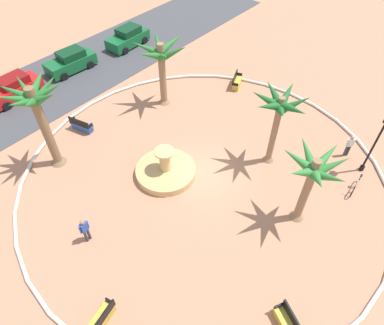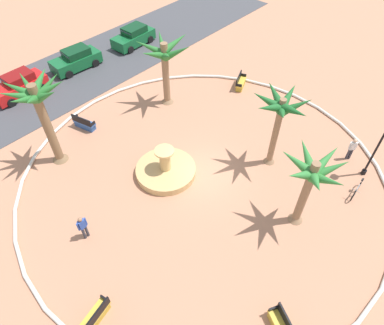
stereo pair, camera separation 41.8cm
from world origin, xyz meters
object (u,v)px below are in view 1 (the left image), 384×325
object	(u,v)px
palm_tree_near_fountain	(37,107)
palm_tree_far_side	(279,110)
palm_tree_by_curb	(161,59)
bench_west	(82,126)
person_cyclist_photo	(85,229)
parked_car_third	(128,38)
bench_southeast	(101,320)
parked_car_leftmost	(14,89)
parked_car_second	(71,62)
bicycle_red_frame	(356,185)
bench_east	(237,82)
person_cyclist_helmet	(350,145)
fountain	(166,170)
lamppost	(377,139)
palm_tree_mid_plaza	(313,174)

from	to	relation	value
palm_tree_near_fountain	palm_tree_far_side	size ratio (longest dim) A/B	1.15
palm_tree_by_curb	bench_west	world-z (taller)	palm_tree_by_curb
person_cyclist_photo	parked_car_third	world-z (taller)	parked_car_third
bench_southeast	parked_car_leftmost	size ratio (longest dim) A/B	0.41
bench_west	parked_car_second	distance (m)	7.95
parked_car_leftmost	parked_car_second	bearing A→B (deg)	-0.27
bicycle_red_frame	person_cyclist_photo	size ratio (longest dim) A/B	1.05
bicycle_red_frame	parked_car_third	bearing A→B (deg)	81.67
bench_west	bicycle_red_frame	size ratio (longest dim) A/B	0.97
person_cyclist_photo	bench_east	bearing A→B (deg)	7.51
palm_tree_by_curb	bench_west	xyz separation A→B (m)	(-5.81, 2.11, -3.15)
palm_tree_near_fountain	person_cyclist_helmet	xyz separation A→B (m)	(11.91, -13.24, -3.30)
bench_southeast	person_cyclist_helmet	world-z (taller)	person_cyclist_helmet
bench_east	bicycle_red_frame	size ratio (longest dim) A/B	0.97
palm_tree_near_fountain	palm_tree_far_side	distance (m)	12.87
palm_tree_far_side	bench_west	world-z (taller)	palm_tree_far_side
palm_tree_far_side	parked_car_third	distance (m)	18.12
bench_west	person_cyclist_photo	bearing A→B (deg)	-125.49
bench_east	bicycle_red_frame	xyz separation A→B (m)	(-4.27, -11.12, 0.04)
palm_tree_by_curb	parked_car_leftmost	xyz separation A→B (m)	(-6.64, 8.89, -2.72)
bench_southeast	parked_car_second	size ratio (longest dim) A/B	0.41
palm_tree_by_curb	bicycle_red_frame	bearing A→B (deg)	-86.28
palm_tree_far_side	parked_car_leftmost	world-z (taller)	palm_tree_far_side
bench_west	parked_car_leftmost	xyz separation A→B (m)	(-0.83, 6.77, 0.43)
bench_east	person_cyclist_photo	world-z (taller)	person_cyclist_photo
palm_tree_by_curb	bench_southeast	bearing A→B (deg)	-146.52
palm_tree_by_curb	person_cyclist_helmet	world-z (taller)	palm_tree_by_curb
palm_tree_by_curb	person_cyclist_photo	world-z (taller)	palm_tree_by_curb
fountain	parked_car_second	size ratio (longest dim) A/B	0.86
bench_east	parked_car_leftmost	world-z (taller)	parked_car_leftmost
lamppost	parked_car_leftmost	distance (m)	24.51
bench_east	parked_car_leftmost	size ratio (longest dim) A/B	0.41
person_cyclist_helmet	person_cyclist_photo	bearing A→B (deg)	152.08
fountain	palm_tree_mid_plaza	xyz separation A→B (m)	(2.24, -7.43, 3.16)
palm_tree_mid_plaza	person_cyclist_helmet	bearing A→B (deg)	-1.00
palm_tree_near_fountain	palm_tree_by_curb	world-z (taller)	palm_tree_near_fountain
bicycle_red_frame	parked_car_leftmost	world-z (taller)	parked_car_leftmost
person_cyclist_helmet	parked_car_leftmost	distance (m)	23.53
palm_tree_near_fountain	fountain	bearing A→B (deg)	-58.26
bench_southeast	person_cyclist_photo	size ratio (longest dim) A/B	1.02
palm_tree_far_side	parked_car_third	xyz separation A→B (m)	(4.39, 17.31, -3.09)
fountain	palm_tree_near_fountain	distance (m)	7.76
bench_southeast	parked_car_third	bearing A→B (deg)	44.60
parked_car_leftmost	palm_tree_near_fountain	bearing A→B (deg)	-103.75
palm_tree_near_fountain	parked_car_third	xyz separation A→B (m)	(12.81, 7.57, -3.42)
palm_tree_by_curb	palm_tree_far_side	size ratio (longest dim) A/B	0.99
person_cyclist_photo	parked_car_leftmost	distance (m)	14.48
lamppost	parked_car_leftmost	size ratio (longest dim) A/B	1.06
bench_southeast	palm_tree_far_side	bearing A→B (deg)	-1.42
palm_tree_by_curb	lamppost	bearing A→B (deg)	-78.79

